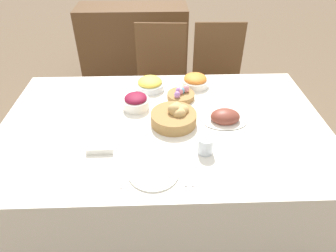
% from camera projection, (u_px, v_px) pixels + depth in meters
% --- Properties ---
extents(ground_plane, '(12.00, 12.00, 0.00)m').
position_uv_depth(ground_plane, '(164.00, 204.00, 2.13)').
color(ground_plane, brown).
extents(dining_table, '(1.84, 1.15, 0.72)m').
position_uv_depth(dining_table, '(164.00, 168.00, 1.92)').
color(dining_table, white).
rests_on(dining_table, ground).
extents(chair_far_center, '(0.44, 0.44, 0.96)m').
position_uv_depth(chair_far_center, '(161.00, 80.00, 2.55)').
color(chair_far_center, brown).
rests_on(chair_far_center, ground).
extents(chair_far_right, '(0.43, 0.43, 0.96)m').
position_uv_depth(chair_far_right, '(218.00, 79.00, 2.57)').
color(chair_far_right, brown).
rests_on(chair_far_right, ground).
extents(sideboard, '(1.18, 0.44, 0.85)m').
position_uv_depth(sideboard, '(134.00, 45.00, 3.40)').
color(sideboard, brown).
rests_on(sideboard, ground).
extents(bread_basket, '(0.26, 0.26, 0.12)m').
position_uv_depth(bread_basket, '(175.00, 116.00, 1.67)').
color(bread_basket, '#9E7542').
rests_on(bread_basket, dining_table).
extents(egg_basket, '(0.17, 0.17, 0.08)m').
position_uv_depth(egg_basket, '(181.00, 95.00, 1.89)').
color(egg_basket, '#9E7542').
rests_on(egg_basket, dining_table).
extents(ham_platter, '(0.26, 0.18, 0.08)m').
position_uv_depth(ham_platter, '(225.00, 118.00, 1.69)').
color(ham_platter, white).
rests_on(ham_platter, dining_table).
extents(pineapple_bowl, '(0.19, 0.19, 0.08)m').
position_uv_depth(pineapple_bowl, '(150.00, 84.00, 1.98)').
color(pineapple_bowl, silver).
rests_on(pineapple_bowl, dining_table).
extents(beet_salad_bowl, '(0.16, 0.16, 0.09)m').
position_uv_depth(beet_salad_bowl, '(136.00, 102.00, 1.80)').
color(beet_salad_bowl, white).
rests_on(beet_salad_bowl, dining_table).
extents(carrot_bowl, '(0.18, 0.18, 0.08)m').
position_uv_depth(carrot_bowl, '(195.00, 81.00, 2.02)').
color(carrot_bowl, white).
rests_on(carrot_bowl, dining_table).
extents(dinner_plate, '(0.24, 0.24, 0.01)m').
position_uv_depth(dinner_plate, '(154.00, 172.00, 1.38)').
color(dinner_plate, white).
rests_on(dinner_plate, dining_table).
extents(fork, '(0.01, 0.17, 0.00)m').
position_uv_depth(fork, '(123.00, 173.00, 1.38)').
color(fork, silver).
rests_on(fork, dining_table).
extents(knife, '(0.01, 0.17, 0.00)m').
position_uv_depth(knife, '(185.00, 172.00, 1.39)').
color(knife, silver).
rests_on(knife, dining_table).
extents(spoon, '(0.01, 0.17, 0.00)m').
position_uv_depth(spoon, '(191.00, 172.00, 1.39)').
color(spoon, silver).
rests_on(spoon, dining_table).
extents(drinking_cup, '(0.08, 0.08, 0.09)m').
position_uv_depth(drinking_cup, '(205.00, 145.00, 1.47)').
color(drinking_cup, silver).
rests_on(drinking_cup, dining_table).
extents(butter_dish, '(0.14, 0.08, 0.03)m').
position_uv_depth(butter_dish, '(101.00, 147.00, 1.51)').
color(butter_dish, white).
rests_on(butter_dish, dining_table).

